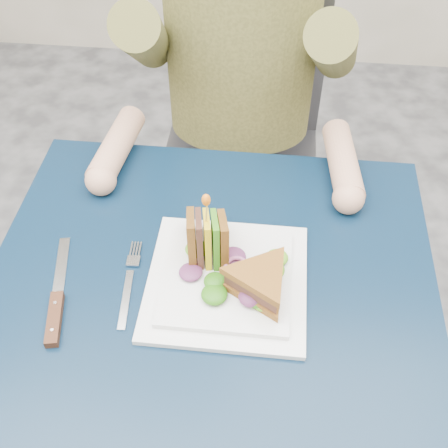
# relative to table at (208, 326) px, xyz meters

# --- Properties ---
(table) EXTENTS (0.75, 0.75, 0.73)m
(table) POSITION_rel_table_xyz_m (0.00, 0.00, 0.00)
(table) COLOR black
(table) RESTS_ON ground
(chair) EXTENTS (0.42, 0.40, 0.93)m
(chair) POSITION_rel_table_xyz_m (0.00, 0.72, -0.11)
(chair) COLOR #47474C
(chair) RESTS_ON ground
(diner) EXTENTS (0.54, 0.59, 0.74)m
(diner) POSITION_rel_table_xyz_m (-0.00, 0.61, 0.26)
(diner) COLOR brown
(diner) RESTS_ON chair
(plate) EXTENTS (0.26, 0.26, 0.02)m
(plate) POSITION_rel_table_xyz_m (0.03, 0.04, 0.09)
(plate) COLOR white
(plate) RESTS_ON table
(sandwich_flat) EXTENTS (0.18, 0.18, 0.05)m
(sandwich_flat) POSITION_rel_table_xyz_m (0.08, 0.01, 0.12)
(sandwich_flat) COLOR brown
(sandwich_flat) RESTS_ON plate
(sandwich_upright) EXTENTS (0.09, 0.15, 0.15)m
(sandwich_upright) POSITION_rel_table_xyz_m (-0.01, 0.08, 0.13)
(sandwich_upright) COLOR brown
(sandwich_upright) RESTS_ON plate
(fork) EXTENTS (0.03, 0.18, 0.01)m
(fork) POSITION_rel_table_xyz_m (-0.13, 0.01, 0.08)
(fork) COLOR silver
(fork) RESTS_ON table
(knife) EXTENTS (0.06, 0.22, 0.02)m
(knife) POSITION_rel_table_xyz_m (-0.24, -0.05, 0.09)
(knife) COLOR silver
(knife) RESTS_ON table
(toothpick) EXTENTS (0.01, 0.01, 0.06)m
(toothpick) POSITION_rel_table_xyz_m (-0.01, 0.08, 0.20)
(toothpick) COLOR tan
(toothpick) RESTS_ON sandwich_upright
(toothpick_frill) EXTENTS (0.01, 0.01, 0.02)m
(toothpick_frill) POSITION_rel_table_xyz_m (-0.01, 0.08, 0.23)
(toothpick_frill) COLOR orange
(toothpick_frill) RESTS_ON sandwich_upright
(lettuce_spill) EXTENTS (0.15, 0.13, 0.02)m
(lettuce_spill) POSITION_rel_table_xyz_m (0.03, 0.05, 0.11)
(lettuce_spill) COLOR #337A14
(lettuce_spill) RESTS_ON plate
(onion_ring) EXTENTS (0.04, 0.04, 0.02)m
(onion_ring) POSITION_rel_table_xyz_m (0.04, 0.04, 0.11)
(onion_ring) COLOR #9E4C7A
(onion_ring) RESTS_ON plate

